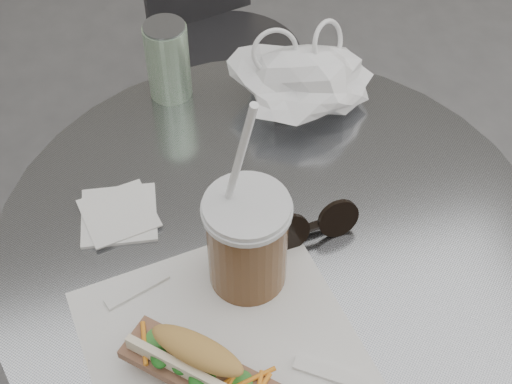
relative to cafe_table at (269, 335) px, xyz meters
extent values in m
cylinder|color=slate|center=(0.00, 0.00, -0.10)|extent=(0.08, 0.08, 0.71)
cylinder|color=slate|center=(0.00, 0.00, 0.26)|extent=(0.76, 0.76, 0.02)
cylinder|color=#323134|center=(0.12, 0.79, -0.46)|extent=(0.32, 0.32, 0.02)
cylinder|color=#323134|center=(0.12, 0.79, -0.26)|extent=(0.06, 0.06, 0.42)
cylinder|color=#323134|center=(0.12, 0.79, -0.05)|extent=(0.35, 0.35, 0.02)
cube|color=white|center=(-0.11, -0.15, 0.28)|extent=(0.35, 0.34, 0.00)
ellipsoid|color=#C08C48|center=(-0.14, -0.19, 0.29)|extent=(0.22, 0.22, 0.02)
cube|color=brown|center=(-0.14, -0.19, 0.31)|extent=(0.17, 0.17, 0.01)
ellipsoid|color=#C08C48|center=(-0.14, -0.19, 0.34)|extent=(0.23, 0.22, 0.04)
cylinder|color=brown|center=(-0.05, -0.06, 0.34)|extent=(0.10, 0.10, 0.13)
cylinder|color=silver|center=(-0.05, -0.06, 0.41)|extent=(0.11, 0.11, 0.01)
cylinder|color=white|center=(-0.06, -0.05, 0.46)|extent=(0.04, 0.06, 0.25)
cylinder|color=black|center=(0.01, -0.03, 0.30)|extent=(0.06, 0.02, 0.06)
cylinder|color=black|center=(0.09, -0.02, 0.30)|extent=(0.06, 0.02, 0.06)
cube|color=black|center=(0.05, -0.02, 0.29)|extent=(0.02, 0.01, 0.01)
cube|color=white|center=(-0.20, 0.08, 0.28)|extent=(0.11, 0.11, 0.01)
cube|color=white|center=(-0.20, 0.08, 0.28)|extent=(0.11, 0.11, 0.00)
cylinder|color=#5F9A5A|center=(-0.08, 0.32, 0.34)|extent=(0.07, 0.07, 0.13)
cylinder|color=slate|center=(-0.08, 0.32, 0.40)|extent=(0.06, 0.06, 0.00)
camera|label=1|loc=(-0.17, -0.57, 1.04)|focal=50.00mm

